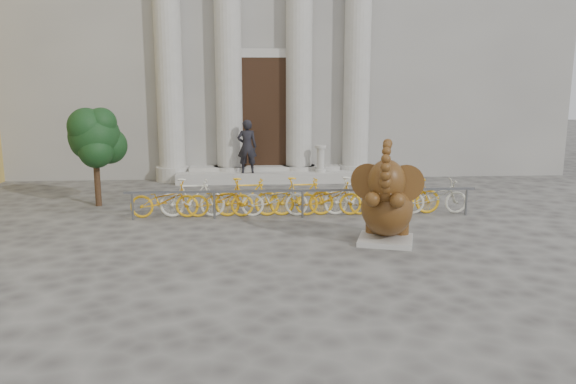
{
  "coord_description": "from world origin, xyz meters",
  "views": [
    {
      "loc": [
        -0.42,
        -9.72,
        3.39
      ],
      "look_at": [
        0.32,
        1.88,
        1.1
      ],
      "focal_mm": 35.0,
      "sensor_mm": 36.0,
      "label": 1
    }
  ],
  "objects": [
    {
      "name": "balustrade_post",
      "position": [
        1.89,
        9.1,
        0.78
      ],
      "size": [
        0.37,
        0.37,
        0.91
      ],
      "color": "#A8A59E",
      "rests_on": "entrance_steps"
    },
    {
      "name": "elephant_statue",
      "position": [
        2.39,
        1.68,
        0.82
      ],
      "size": [
        1.49,
        1.78,
        2.26
      ],
      "rotation": [
        0.0,
        0.0,
        -0.3
      ],
      "color": "#A8A59E",
      "rests_on": "ground"
    },
    {
      "name": "ground",
      "position": [
        0.0,
        0.0,
        0.0
      ],
      "size": [
        80.0,
        80.0,
        0.0
      ],
      "primitive_type": "plane",
      "color": "#474442",
      "rests_on": "ground"
    },
    {
      "name": "classical_building",
      "position": [
        0.0,
        14.93,
        5.98
      ],
      "size": [
        22.0,
        10.7,
        12.0
      ],
      "color": "gray",
      "rests_on": "ground"
    },
    {
      "name": "pedestrian",
      "position": [
        -0.6,
        9.05,
        1.26
      ],
      "size": [
        0.67,
        0.45,
        1.8
      ],
      "primitive_type": "imported",
      "rotation": [
        0.0,
        0.0,
        3.17
      ],
      "color": "black",
      "rests_on": "entrance_steps"
    },
    {
      "name": "entrance_steps",
      "position": [
        0.0,
        9.4,
        0.18
      ],
      "size": [
        6.0,
        1.2,
        0.36
      ],
      "primitive_type": "cube",
      "color": "#A8A59E",
      "rests_on": "ground"
    },
    {
      "name": "tree",
      "position": [
        -4.68,
        5.81,
        1.89
      ],
      "size": [
        1.56,
        1.43,
        2.72
      ],
      "color": "#332114",
      "rests_on": "ground"
    },
    {
      "name": "bike_rack",
      "position": [
        0.83,
        4.33,
        0.5
      ],
      "size": [
        8.87,
        0.53,
        1.0
      ],
      "color": "slate",
      "rests_on": "ground"
    }
  ]
}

